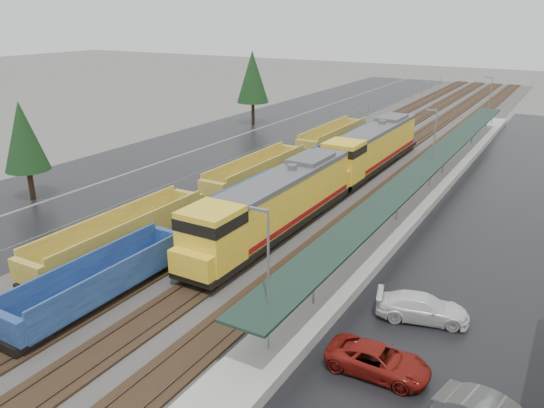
# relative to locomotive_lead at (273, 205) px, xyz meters

# --- Properties ---
(ballast_strip) EXTENTS (20.00, 160.00, 0.08)m
(ballast_strip) POSITION_rel_locomotive_lead_xyz_m (-2.00, 26.69, -2.57)
(ballast_strip) COLOR #302D2B
(ballast_strip) RESTS_ON ground
(trackbed) EXTENTS (14.60, 160.00, 0.22)m
(trackbed) POSITION_rel_locomotive_lead_xyz_m (-2.00, 26.69, -2.45)
(trackbed) COLOR black
(trackbed) RESTS_ON ground
(west_parking_lot) EXTENTS (10.00, 160.00, 0.02)m
(west_parking_lot) POSITION_rel_locomotive_lead_xyz_m (-17.00, 26.69, -2.60)
(west_parking_lot) COLOR black
(west_parking_lot) RESTS_ON ground
(west_road) EXTENTS (9.00, 160.00, 0.02)m
(west_road) POSITION_rel_locomotive_lead_xyz_m (-27.00, 26.69, -2.60)
(west_road) COLOR black
(west_road) RESTS_ON ground
(east_commuter_lot) EXTENTS (16.00, 100.00, 0.02)m
(east_commuter_lot) POSITION_rel_locomotive_lead_xyz_m (17.00, 16.69, -2.60)
(east_commuter_lot) COLOR black
(east_commuter_lot) RESTS_ON ground
(station_platform) EXTENTS (3.00, 80.00, 8.00)m
(station_platform) POSITION_rel_locomotive_lead_xyz_m (7.50, 16.70, -1.88)
(station_platform) COLOR #9E9B93
(station_platform) RESTS_ON ground
(chainlink_fence) EXTENTS (0.08, 160.04, 2.02)m
(chainlink_fence) POSITION_rel_locomotive_lead_xyz_m (-11.50, 25.13, -1.00)
(chainlink_fence) COLOR gray
(chainlink_fence) RESTS_ON ground
(tree_west_near) EXTENTS (3.96, 3.96, 9.00)m
(tree_west_near) POSITION_rel_locomotive_lead_xyz_m (-24.00, -3.31, 3.21)
(tree_west_near) COLOR #332316
(tree_west_near) RESTS_ON ground
(tree_west_far) EXTENTS (4.84, 4.84, 11.00)m
(tree_west_far) POSITION_rel_locomotive_lead_xyz_m (-25.00, 36.69, 4.52)
(tree_west_far) COLOR #332316
(tree_west_far) RESTS_ON ground
(locomotive_lead) EXTENTS (3.32, 21.86, 4.95)m
(locomotive_lead) POSITION_rel_locomotive_lead_xyz_m (0.00, 0.00, 0.00)
(locomotive_lead) COLOR black
(locomotive_lead) RESTS_ON ground
(locomotive_trail) EXTENTS (3.32, 21.86, 4.95)m
(locomotive_trail) POSITION_rel_locomotive_lead_xyz_m (0.00, 21.00, 0.00)
(locomotive_trail) COLOR black
(locomotive_trail) RESTS_ON ground
(well_string_yellow) EXTENTS (2.81, 89.43, 2.49)m
(well_string_yellow) POSITION_rel_locomotive_lead_xyz_m (-8.00, -7.74, -1.38)
(well_string_yellow) COLOR #A6862E
(well_string_yellow) RESTS_ON ground
(well_string_blue) EXTENTS (2.66, 90.69, 2.36)m
(well_string_blue) POSITION_rel_locomotive_lead_xyz_m (-4.00, -5.50, -1.44)
(well_string_blue) COLOR navy
(well_string_blue) RESTS_ON ground
(parked_car_east_b) EXTENTS (2.39, 5.00, 1.37)m
(parked_car_east_b) POSITION_rel_locomotive_lead_xyz_m (12.50, -11.52, -1.92)
(parked_car_east_b) COLOR maroon
(parked_car_east_b) RESTS_ON ground
(parked_car_east_c) EXTENTS (3.33, 5.44, 1.47)m
(parked_car_east_c) POSITION_rel_locomotive_lead_xyz_m (13.02, -5.76, -1.87)
(parked_car_east_c) COLOR white
(parked_car_east_c) RESTS_ON ground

